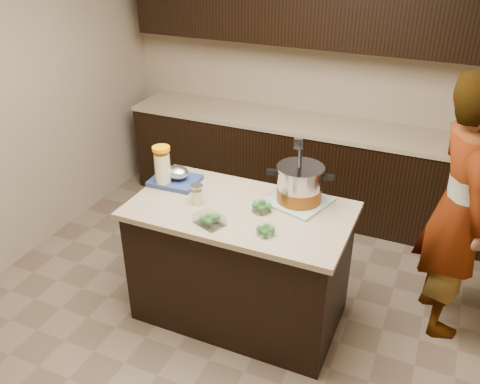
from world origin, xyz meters
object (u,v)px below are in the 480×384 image
object	(u,v)px
island	(240,263)
person	(459,209)
stock_pot	(299,186)
lemonade_pitcher	(163,168)

from	to	relation	value
island	person	bearing A→B (deg)	22.37
island	stock_pot	size ratio (longest dim) A/B	3.28
island	person	world-z (taller)	person
stock_pot	lemonade_pitcher	distance (m)	0.96
person	island	bearing A→B (deg)	93.49
island	lemonade_pitcher	xyz separation A→B (m)	(-0.62, 0.06, 0.59)
island	stock_pot	xyz separation A→B (m)	(0.33, 0.22, 0.57)
lemonade_pitcher	person	xyz separation A→B (m)	(1.94, 0.48, -0.12)
stock_pot	person	distance (m)	1.05
stock_pot	person	world-z (taller)	person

